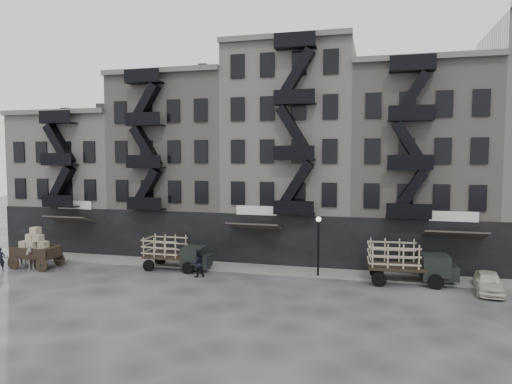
% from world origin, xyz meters
% --- Properties ---
extents(ground, '(140.00, 140.00, 0.00)m').
position_xyz_m(ground, '(0.00, 0.00, 0.00)').
color(ground, '#38383A').
rests_on(ground, ground).
extents(sidewalk, '(55.00, 2.50, 0.15)m').
position_xyz_m(sidewalk, '(0.00, 3.75, 0.07)').
color(sidewalk, slate).
rests_on(sidewalk, ground).
extents(building_west, '(10.00, 11.35, 13.20)m').
position_xyz_m(building_west, '(-20.00, 9.83, 6.00)').
color(building_west, '#ACA89E').
rests_on(building_west, ground).
extents(building_midwest, '(10.00, 11.35, 16.20)m').
position_xyz_m(building_midwest, '(-10.00, 9.83, 7.50)').
color(building_midwest, gray).
rests_on(building_midwest, ground).
extents(building_center, '(10.00, 11.35, 18.20)m').
position_xyz_m(building_center, '(-0.00, 9.82, 8.50)').
color(building_center, '#ACA89E').
rests_on(building_center, ground).
extents(building_mideast, '(10.00, 11.35, 16.20)m').
position_xyz_m(building_mideast, '(10.00, 9.83, 7.50)').
color(building_mideast, gray).
rests_on(building_mideast, ground).
extents(lamp_post, '(0.36, 0.36, 4.28)m').
position_xyz_m(lamp_post, '(3.00, 2.60, 2.78)').
color(lamp_post, black).
rests_on(lamp_post, ground).
extents(horse, '(2.37, 1.64, 1.83)m').
position_xyz_m(horse, '(-18.50, -0.44, 0.91)').
color(horse, beige).
rests_on(horse, ground).
extents(wagon, '(3.66, 2.08, 3.04)m').
position_xyz_m(wagon, '(-18.10, 0.12, 1.73)').
color(wagon, black).
rests_on(wagon, ground).
extents(stake_truck_west, '(4.97, 2.08, 2.48)m').
position_xyz_m(stake_truck_west, '(-7.55, 2.22, 1.42)').
color(stake_truck_west, black).
rests_on(stake_truck_west, ground).
extents(stake_truck_east, '(5.73, 2.65, 2.81)m').
position_xyz_m(stake_truck_east, '(8.96, 2.61, 1.60)').
color(stake_truck_east, black).
rests_on(stake_truck_east, ground).
extents(car_east, '(1.96, 4.03, 1.32)m').
position_xyz_m(car_east, '(13.62, 1.66, 0.66)').
color(car_east, beige).
rests_on(car_east, ground).
extents(pedestrian_west, '(0.76, 0.70, 1.74)m').
position_xyz_m(pedestrian_west, '(-19.89, -1.36, 0.87)').
color(pedestrian_west, black).
rests_on(pedestrian_west, ground).
extents(pedestrian_mid, '(1.19, 1.15, 1.94)m').
position_xyz_m(pedestrian_mid, '(-5.17, 0.71, 0.97)').
color(pedestrian_mid, black).
rests_on(pedestrian_mid, ground).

